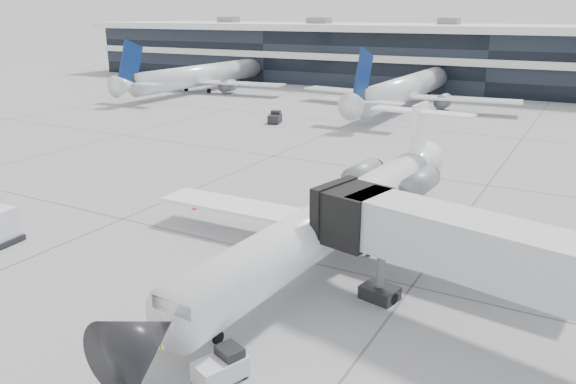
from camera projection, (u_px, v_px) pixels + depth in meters
The scene contains 10 objects.
ground at pixel (247, 248), 33.15m from camera, with size 220.00×220.00×0.00m, color gray.
terminal at pixel (499, 61), 99.81m from camera, with size 170.00×22.00×10.00m, color black.
bg_jet_left at pixel (204, 91), 99.78m from camera, with size 32.00×40.00×9.60m, color white, non-canonical shape.
bg_jet_center at pixel (406, 107), 82.60m from camera, with size 32.00×40.00×9.60m, color white, non-canonical shape.
regional_jet at pixel (338, 216), 31.34m from camera, with size 24.70×30.83×7.12m.
jet_bridge at pixel (515, 260), 22.18m from camera, with size 16.77×6.58×5.42m.
ramp_worker at pixel (163, 331), 22.98m from camera, with size 0.60×0.39×1.64m, color #BBF419.
baggage_tug at pixel (222, 367), 21.09m from camera, with size 1.77×2.24×1.25m.
traffic_cone at pixel (195, 206), 39.66m from camera, with size 0.37×0.37×0.52m.
far_tug at pixel (275, 118), 70.58m from camera, with size 1.99×2.63×1.48m.
Camera 1 is at (17.01, -25.51, 13.26)m, focal length 35.00 mm.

